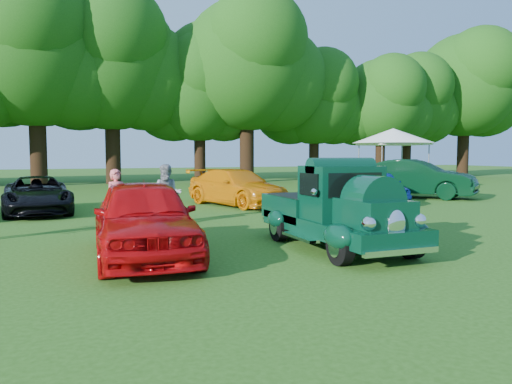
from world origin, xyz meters
name	(u,v)px	position (x,y,z in m)	size (l,w,h in m)	color
ground	(270,260)	(0.00, 0.00, 0.00)	(120.00, 120.00, 0.00)	#265112
hero_pickup	(336,212)	(1.72, 0.57, 0.74)	(2.03, 4.37, 1.71)	black
red_convertible	(144,218)	(-2.13, 1.01, 0.75)	(1.76, 4.38, 1.49)	#A9070A
back_car_black	(37,195)	(-4.27, 9.32, 0.61)	(2.02, 4.37, 1.22)	black
back_car_orange	(237,187)	(2.65, 9.35, 0.68)	(1.92, 4.72, 1.37)	orange
back_car_blue	(377,186)	(8.08, 8.12, 0.66)	(1.56, 3.88, 1.32)	navy
back_car_green	(415,179)	(11.14, 9.63, 0.85)	(1.79, 5.14, 1.69)	black
spectator_pink	(117,200)	(-2.24, 4.52, 0.78)	(0.57, 0.37, 1.57)	#E75F66
spectator_grey	(167,194)	(-0.79, 5.38, 0.83)	(0.81, 0.63, 1.66)	gray
canopy_tent	(393,136)	(13.42, 14.32, 2.89)	(4.99, 4.99, 3.32)	white
tree_line	(89,67)	(-1.68, 24.10, 7.23)	(64.20, 10.39, 12.46)	black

